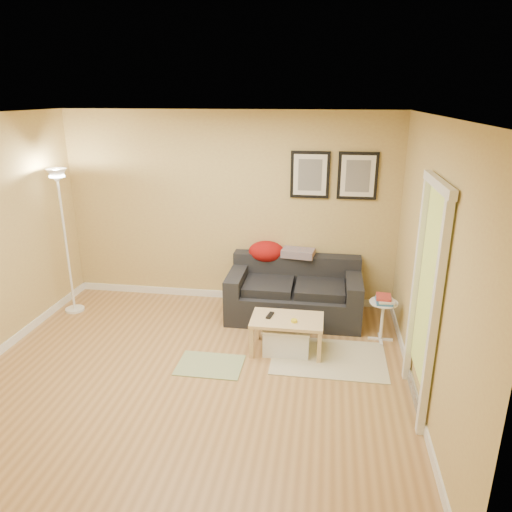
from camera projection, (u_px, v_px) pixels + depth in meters
name	position (u px, v px, depth m)	size (l,w,h in m)	color
floor	(192.00, 374.00, 4.97)	(4.50, 4.50, 0.00)	#AE804A
ceiling	(179.00, 116.00, 4.13)	(4.50, 4.50, 0.00)	white
wall_back	(229.00, 209.00, 6.42)	(4.50, 4.50, 0.00)	tan
wall_front	(84.00, 370.00, 2.68)	(4.50, 4.50, 0.00)	tan
wall_right	(430.00, 269.00, 4.23)	(4.00, 4.00, 0.00)	tan
baseboard_back	(230.00, 295.00, 6.82)	(4.50, 0.02, 0.10)	white
baseboard_right	(414.00, 389.00, 4.63)	(0.02, 4.00, 0.10)	white
sofa	(294.00, 290.00, 6.15)	(1.70, 0.90, 0.75)	black
red_throw	(266.00, 252.00, 6.39)	(0.48, 0.36, 0.28)	maroon
plaid_throw	(298.00, 253.00, 6.31)	(0.42, 0.26, 0.10)	#A87762
framed_print_left	(310.00, 175.00, 6.08)	(0.50, 0.04, 0.60)	black
framed_print_right	(358.00, 176.00, 6.00)	(0.50, 0.04, 0.60)	black
area_rug	(329.00, 358.00, 5.26)	(1.25, 0.85, 0.01)	beige
green_runner	(210.00, 365.00, 5.12)	(0.70, 0.50, 0.01)	#668C4C
coffee_table	(287.00, 335.00, 5.37)	(0.80, 0.49, 0.40)	#E1C089
remote_control	(270.00, 315.00, 5.36)	(0.05, 0.16, 0.02)	black
tape_roll	(294.00, 321.00, 5.22)	(0.07, 0.07, 0.03)	yellow
storage_bin	(287.00, 338.00, 5.36)	(0.53, 0.38, 0.32)	white
side_table	(382.00, 321.00, 5.58)	(0.33, 0.33, 0.50)	white
book_stack	(384.00, 299.00, 5.48)	(0.19, 0.25, 0.08)	#316794
floor_lamp	(66.00, 246.00, 6.15)	(0.25, 0.25, 1.92)	white
doorway	(424.00, 304.00, 4.18)	(0.12, 1.01, 2.13)	white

